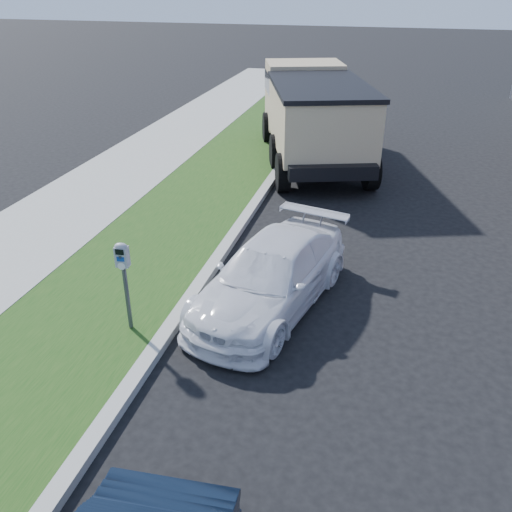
# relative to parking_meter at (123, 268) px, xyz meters

# --- Properties ---
(ground) EXTENTS (120.00, 120.00, 0.00)m
(ground) POSITION_rel_parking_meter_xyz_m (3.21, 0.44, -1.29)
(ground) COLOR black
(ground) RESTS_ON ground
(streetside) EXTENTS (6.12, 50.00, 0.15)m
(streetside) POSITION_rel_parking_meter_xyz_m (-2.36, 2.44, -1.22)
(streetside) COLOR gray
(streetside) RESTS_ON ground
(parking_meter) EXTENTS (0.23, 0.16, 1.57)m
(parking_meter) POSITION_rel_parking_meter_xyz_m (0.00, 0.00, 0.00)
(parking_meter) COLOR #3F4247
(parking_meter) RESTS_ON ground
(white_wagon) EXTENTS (2.66, 4.49, 1.22)m
(white_wagon) POSITION_rel_parking_meter_xyz_m (2.06, 1.53, -0.68)
(white_wagon) COLOR white
(white_wagon) RESTS_ON ground
(dump_truck) EXTENTS (4.62, 7.44, 2.74)m
(dump_truck) POSITION_rel_parking_meter_xyz_m (1.36, 10.37, 0.26)
(dump_truck) COLOR black
(dump_truck) RESTS_ON ground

